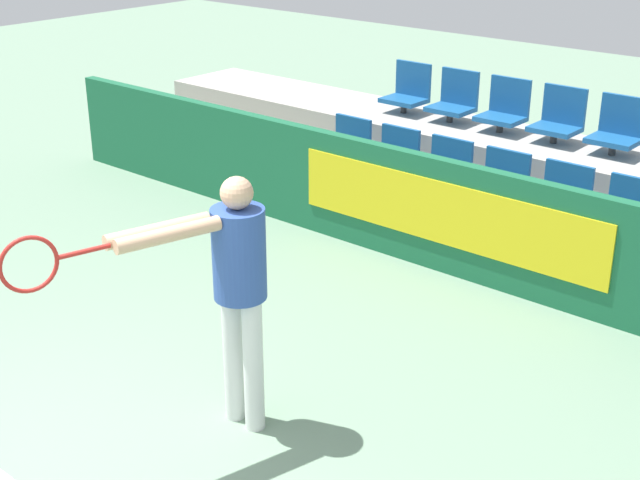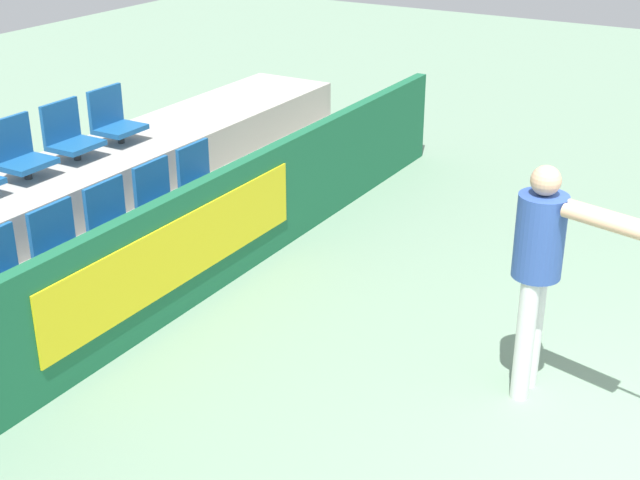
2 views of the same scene
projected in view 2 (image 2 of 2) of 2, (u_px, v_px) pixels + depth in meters
barrier_wall at (160, 264)px, 7.12m from camera, size 9.92×0.14×1.04m
bleacher_tier_front at (106, 281)px, 7.53m from camera, size 9.52×1.08×0.41m
bleacher_tier_middle at (13, 233)px, 7.95m from camera, size 9.52×1.08×0.82m
stadium_chair_1 at (2, 273)px, 6.69m from camera, size 0.46×0.38×0.55m
stadium_chair_2 at (62, 244)px, 7.17m from camera, size 0.46×0.38×0.55m
stadium_chair_3 at (114, 219)px, 7.65m from camera, size 0.46×0.38×0.55m
stadium_chair_4 at (161, 196)px, 8.13m from camera, size 0.46×0.38×0.55m
stadium_chair_5 at (202, 177)px, 8.62m from camera, size 0.46×0.38×0.55m
stadium_chair_9 at (19, 153)px, 7.98m from camera, size 0.46×0.38×0.55m
stadium_chair_10 at (69, 135)px, 8.47m from camera, size 0.46×0.38×0.55m
stadium_chair_11 at (114, 120)px, 8.95m from camera, size 0.46×0.38×0.55m
tennis_player at (547, 259)px, 5.92m from camera, size 0.54×1.54×1.70m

